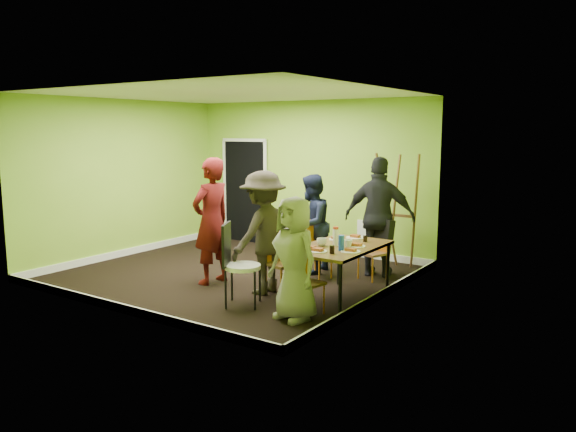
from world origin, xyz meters
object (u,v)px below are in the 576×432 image
(chair_bentwood, at_px, (237,260))
(chair_left_near, at_px, (279,256))
(chair_left_far, at_px, (313,246))
(person_back_end, at_px, (380,217))
(blue_bottle, at_px, (341,243))
(person_left_near, at_px, (263,233))
(chair_back_end, at_px, (380,237))
(dining_table, at_px, (340,250))
(person_left_far, at_px, (311,224))
(person_standing, at_px, (212,221))
(thermos, at_px, (336,237))
(orange_bottle, at_px, (338,240))
(easel, at_px, (398,213))
(person_front_end, at_px, (294,259))
(chair_front_end, at_px, (303,278))

(chair_bentwood, bearing_deg, chair_left_near, 139.67)
(chair_left_far, bearing_deg, person_back_end, 137.26)
(blue_bottle, relative_size, person_left_near, 0.12)
(chair_left_far, relative_size, chair_back_end, 0.97)
(dining_table, relative_size, person_left_far, 0.95)
(chair_back_end, relative_size, person_standing, 0.49)
(thermos, relative_size, person_left_far, 0.14)
(chair_left_far, height_order, chair_bentwood, chair_bentwood)
(thermos, xyz_separation_m, orange_bottle, (-0.07, 0.18, -0.07))
(chair_back_end, distance_m, orange_bottle, 1.22)
(chair_bentwood, xyz_separation_m, person_left_far, (-0.08, 1.95, 0.19))
(easel, xyz_separation_m, person_left_near, (-1.04, -2.27, -0.09))
(chair_bentwood, bearing_deg, person_front_end, 59.52)
(chair_back_end, height_order, orange_bottle, chair_back_end)
(easel, relative_size, person_left_near, 1.11)
(person_standing, xyz_separation_m, person_left_near, (0.93, 0.02, -0.08))
(blue_bottle, bearing_deg, person_standing, -179.50)
(chair_bentwood, height_order, easel, easel)
(dining_table, height_order, person_left_far, person_left_far)
(chair_left_near, relative_size, easel, 0.49)
(person_front_end, bearing_deg, chair_front_end, 96.21)
(orange_bottle, bearing_deg, thermos, -68.67)
(thermos, xyz_separation_m, person_left_far, (-1.03, 1.06, -0.07))
(person_left_near, bearing_deg, chair_bentwood, 9.99)
(person_left_far, xyz_separation_m, person_left_near, (0.02, -1.31, 0.07))
(thermos, distance_m, person_left_near, 1.04)
(blue_bottle, bearing_deg, person_left_near, 179.92)
(person_left_far, bearing_deg, person_front_end, 18.65)
(orange_bottle, bearing_deg, chair_bentwood, -129.30)
(dining_table, distance_m, chair_left_near, 0.89)
(thermos, bearing_deg, person_front_end, -92.21)
(chair_left_near, xyz_separation_m, orange_bottle, (0.72, 0.36, 0.26))
(easel, height_order, person_front_end, easel)
(chair_front_end, bearing_deg, person_back_end, 100.89)
(chair_front_end, distance_m, person_front_end, 0.32)
(chair_back_end, bearing_deg, orange_bottle, 105.84)
(chair_left_far, distance_m, chair_front_end, 1.80)
(chair_bentwood, bearing_deg, chair_left_far, 148.54)
(chair_front_end, height_order, thermos, thermos)
(dining_table, bearing_deg, person_standing, -172.27)
(chair_left_near, height_order, blue_bottle, blue_bottle)
(thermos, bearing_deg, chair_front_end, -90.78)
(chair_left_far, relative_size, chair_front_end, 1.05)
(chair_left_far, height_order, person_standing, person_standing)
(chair_left_far, xyz_separation_m, thermos, (0.84, -0.81, 0.36))
(chair_front_end, relative_size, chair_bentwood, 0.79)
(chair_bentwood, relative_size, person_back_end, 0.58)
(chair_left_far, xyz_separation_m, orange_bottle, (0.77, -0.63, 0.29))
(chair_left_far, relative_size, person_left_near, 0.52)
(blue_bottle, bearing_deg, chair_left_far, 134.86)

